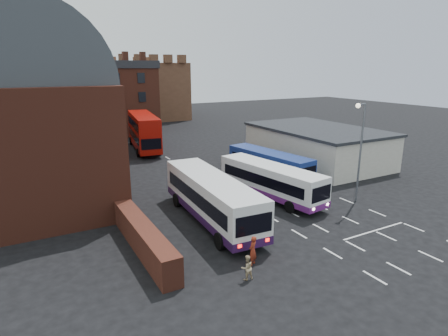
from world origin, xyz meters
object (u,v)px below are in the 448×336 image
bus_white_inbound (270,179)px  bus_blue (269,163)px  bus_red_double (144,131)px  bus_white_outbound (212,196)px  pedestrian_beige (247,268)px  street_lamp (360,143)px  pedestrian_red (253,251)px

bus_white_inbound → bus_blue: size_ratio=1.06×
bus_white_inbound → bus_red_double: bus_red_double is taller
bus_white_outbound → pedestrian_beige: 8.47m
bus_white_inbound → street_lamp: size_ratio=1.31×
bus_white_outbound → bus_red_double: (3.16, 26.63, 0.61)m
bus_white_outbound → pedestrian_red: bus_white_outbound is taller
bus_white_inbound → bus_white_outbound: bearing=7.7°
street_lamp → pedestrian_beige: bearing=-158.5°
pedestrian_red → bus_blue: bearing=-159.4°
pedestrian_beige → bus_red_double: bearing=-94.1°
bus_white_outbound → bus_blue: 12.40m
bus_white_outbound → bus_white_inbound: 7.14m
bus_white_outbound → street_lamp: 13.18m
bus_white_outbound → bus_red_double: size_ratio=1.00×
bus_white_inbound → street_lamp: (5.74, -4.40, 3.38)m
bus_red_double → pedestrian_red: bus_red_double is taller
bus_white_inbound → pedestrian_red: size_ratio=6.22×
pedestrian_beige → street_lamp: bearing=-154.1°
bus_white_outbound → pedestrian_red: (-0.89, -6.95, -1.11)m
bus_white_outbound → pedestrian_beige: bus_white_outbound is taller
bus_white_inbound → pedestrian_beige: 13.51m
bus_white_inbound → bus_blue: bus_white_inbound is taller
bus_red_double → pedestrian_beige: (-5.18, -34.76, -1.91)m
bus_blue → pedestrian_red: (-11.14, -13.90, -0.77)m
bus_white_inbound → pedestrian_beige: bus_white_inbound is taller
bus_red_double → pedestrian_beige: size_ratio=8.84×
street_lamp → pedestrian_beige: 16.30m
bus_white_outbound → bus_blue: size_ratio=1.19×
bus_red_double → street_lamp: (9.42, -29.02, 2.52)m
bus_white_inbound → bus_red_double: bearing=-90.3°
bus_white_outbound → bus_white_inbound: bearing=19.7°
bus_blue → pedestrian_red: bearing=43.2°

